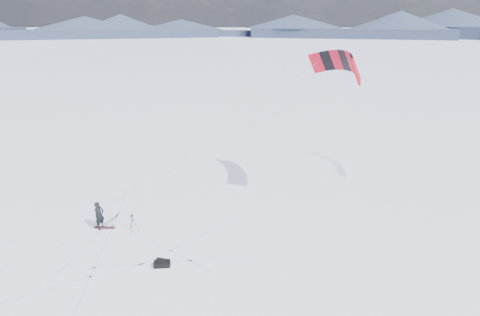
{
  "coord_description": "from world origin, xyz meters",
  "views": [
    {
      "loc": [
        8.26,
        -16.47,
        12.2
      ],
      "look_at": [
        7.7,
        4.55,
        3.96
      ],
      "focal_mm": 26.0,
      "sensor_mm": 36.0,
      "label": 1
    }
  ],
  "objects_px": {
    "gear_bag_a": "(162,264)",
    "gear_bag_b": "(162,261)",
    "snowkiter": "(102,228)",
    "tripod": "(132,221)",
    "snowboard": "(105,228)"
  },
  "relations": [
    {
      "from": "gear_bag_a",
      "to": "gear_bag_b",
      "type": "xyz_separation_m",
      "value": [
        -0.08,
        0.25,
        -0.04
      ]
    },
    {
      "from": "tripod",
      "to": "gear_bag_b",
      "type": "relative_size",
      "value": 1.7
    },
    {
      "from": "gear_bag_a",
      "to": "gear_bag_b",
      "type": "distance_m",
      "value": 0.26
    },
    {
      "from": "snowkiter",
      "to": "gear_bag_a",
      "type": "xyz_separation_m",
      "value": [
        4.72,
        -3.57,
        0.17
      ]
    },
    {
      "from": "snowkiter",
      "to": "tripod",
      "type": "relative_size",
      "value": 1.61
    },
    {
      "from": "snowboard",
      "to": "gear_bag_a",
      "type": "height_order",
      "value": "gear_bag_a"
    },
    {
      "from": "snowboard",
      "to": "tripod",
      "type": "distance_m",
      "value": 2.12
    },
    {
      "from": "snowkiter",
      "to": "gear_bag_b",
      "type": "relative_size",
      "value": 2.73
    },
    {
      "from": "snowkiter",
      "to": "snowboard",
      "type": "height_order",
      "value": "snowkiter"
    },
    {
      "from": "tripod",
      "to": "gear_bag_b",
      "type": "bearing_deg",
      "value": -63.27
    },
    {
      "from": "snowboard",
      "to": "tripod",
      "type": "xyz_separation_m",
      "value": [
        1.97,
        -0.31,
        0.73
      ]
    },
    {
      "from": "tripod",
      "to": "gear_bag_a",
      "type": "distance_m",
      "value": 4.24
    },
    {
      "from": "snowboard",
      "to": "gear_bag_b",
      "type": "bearing_deg",
      "value": -34.18
    },
    {
      "from": "snowboard",
      "to": "gear_bag_a",
      "type": "bearing_deg",
      "value": -35.69
    },
    {
      "from": "gear_bag_a",
      "to": "gear_bag_b",
      "type": "relative_size",
      "value": 1.3
    }
  ]
}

